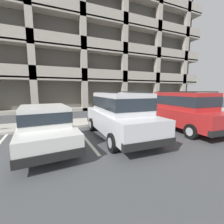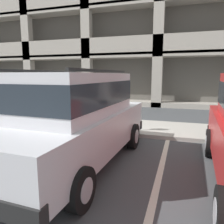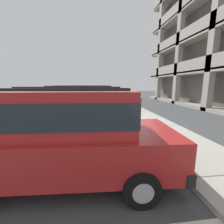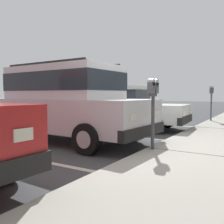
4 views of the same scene
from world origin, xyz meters
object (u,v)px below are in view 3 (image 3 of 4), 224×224
Objects in this scene: silver_suv at (82,107)px; parking_meter_near at (139,104)px; red_sedan at (87,104)px; dark_hatchback at (64,132)px; parking_meter_far at (117,94)px.

silver_suv reaches higher than parking_meter_near.
dark_hatchback reaches higher than red_sedan.
parking_meter_near is 6.56m from parking_meter_far.
red_sedan is 4.15m from parking_meter_far.
parking_meter_near is at bearing 33.12° from red_sedan.
dark_hatchback is at bearing -38.53° from parking_meter_near.
red_sedan is 3.10× the size of parking_meter_far.
dark_hatchback is 4.36m from parking_meter_near.
silver_suv is 3.27× the size of parking_meter_far.
dark_hatchback reaches higher than parking_meter_far.
parking_meter_far is at bearing 167.85° from dark_hatchback.
parking_meter_near reaches higher than red_sedan.
parking_meter_near is at bearing 144.63° from dark_hatchback.
parking_meter_far is (-3.26, 2.54, 0.40)m from red_sedan.
silver_suv is at bearing -22.56° from parking_meter_far.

